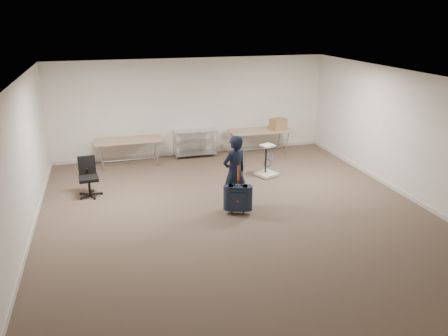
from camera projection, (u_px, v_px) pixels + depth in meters
name	position (u px, v px, depth m)	size (l,w,h in m)	color
ground	(238.00, 217.00, 8.99)	(9.00, 9.00, 0.00)	#4D392E
room_shell	(221.00, 190.00, 10.23)	(8.00, 9.00, 9.00)	white
folding_table_left	(129.00, 141.00, 11.87)	(1.80, 0.75, 0.73)	#9C7E5F
folding_table_right	(260.00, 132.00, 12.84)	(1.80, 0.75, 0.73)	#9C7E5F
wire_shelf	(195.00, 142.00, 12.66)	(1.22, 0.47, 0.80)	silver
person	(235.00, 172.00, 9.17)	(0.59, 0.39, 1.61)	black
suitcase	(238.00, 198.00, 9.02)	(0.44, 0.34, 1.06)	black
office_chair	(89.00, 184.00, 9.97)	(0.55, 0.55, 0.91)	black
equipment_cart	(267.00, 168.00, 11.19)	(0.59, 0.59, 0.84)	beige
cardboard_box	(278.00, 124.00, 12.81)	(0.44, 0.33, 0.33)	#9C7E49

